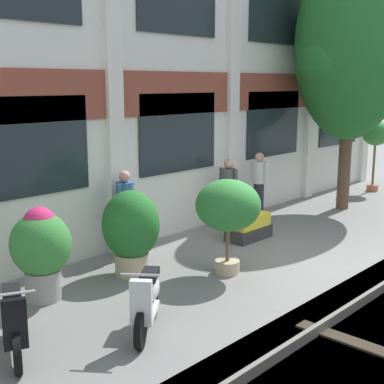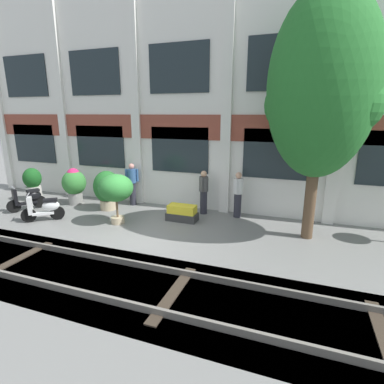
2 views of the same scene
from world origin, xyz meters
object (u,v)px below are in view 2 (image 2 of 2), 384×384
Objects in this scene: scooter_second_parked at (28,199)px; potted_plant_stone_basin at (33,183)px; scooter_near_curb at (45,209)px; resident_near_plants at (238,193)px; potted_plant_ribbed_drum at (107,188)px; resident_watching_tracks at (132,183)px; potted_plant_glazed_jar at (74,184)px; potted_plant_terracotta_small at (116,189)px; potted_plant_square_trough at (182,213)px; resident_by_doorway at (204,191)px; broadleaf_tree at (322,89)px.

potted_plant_stone_basin is at bearing -114.53° from scooter_second_parked.
resident_near_plants reaches higher than scooter_near_curb.
potted_plant_ribbed_drum is 1.09× the size of potted_plant_stone_basin.
potted_plant_ribbed_drum is 0.89× the size of resident_watching_tracks.
potted_plant_glazed_jar is 6.57m from resident_near_plants.
potted_plant_ribbed_drum is at bearing 135.66° from potted_plant_terracotta_small.
resident_near_plants is (4.87, 0.82, 0.04)m from potted_plant_ribbed_drum.
potted_plant_ribbed_drum is 3.06m from scooter_second_parked.
scooter_second_parked is at bearing -50.55° from potted_plant_stone_basin.
potted_plant_terracotta_small is 4.18m from resident_near_plants.
potted_plant_square_trough is at bearing 46.89° from resident_watching_tracks.
scooter_second_parked is at bearing -62.78° from scooter_near_curb.
potted_plant_terracotta_small reaches higher than potted_plant_ribbed_drum.
potted_plant_stone_basin is 0.86× the size of resident_by_doorway.
potted_plant_terracotta_small is 1.47× the size of scooter_near_curb.
potted_plant_terracotta_small is at bearing -145.94° from resident_near_plants.
broadleaf_tree reaches higher than resident_watching_tracks.
scooter_second_parked is 7.94m from resident_near_plants.
potted_plant_ribbed_drum reaches higher than scooter_second_parked.
broadleaf_tree is 6.77m from potted_plant_terracotta_small.
broadleaf_tree is 4.59× the size of potted_plant_glazed_jar.
resident_watching_tracks is at bearing 106.87° from potted_plant_terracotta_small.
potted_plant_square_trough is 0.83× the size of scooter_second_parked.
potted_plant_glazed_jar is at bearing 174.77° from potted_plant_ribbed_drum.
scooter_near_curb is at bearing -78.52° from potted_plant_glazed_jar.
broadleaf_tree is 4.16× the size of resident_near_plants.
potted_plant_terracotta_small is 1.58× the size of potted_plant_square_trough.
potted_plant_terracotta_small reaches higher than potted_plant_glazed_jar.
potted_plant_terracotta_small reaches higher than scooter_second_parked.
broadleaf_tree is 4.23× the size of resident_by_doorway.
potted_plant_terracotta_small is 5.12m from potted_plant_stone_basin.
scooter_near_curb is at bearing -165.67° from potted_plant_terracotta_small.
resident_near_plants is (1.72, 1.00, 0.61)m from potted_plant_square_trough.
resident_near_plants is at bearing 3.00° from resident_by_doorway.
potted_plant_square_trough is 0.66× the size of resident_by_doorway.
resident_by_doorway reaches higher than scooter_second_parked.
potted_plant_square_trough is 0.71× the size of potted_plant_ribbed_drum.
resident_watching_tracks reaches higher than potted_plant_terracotta_small.
potted_plant_square_trough is 4.87m from potted_plant_glazed_jar.
broadleaf_tree reaches higher than resident_by_doorway.
broadleaf_tree is 4.03× the size of potted_plant_terracotta_small.
resident_by_doorway is at bearing 6.72° from potted_plant_glazed_jar.
broadleaf_tree is 5.31× the size of scooter_second_parked.
potted_plant_ribbed_drum is 0.92× the size of resident_near_plants.
potted_plant_terracotta_small is at bearing -152.95° from potted_plant_square_trough.
potted_plant_square_trough is 1.23m from resident_by_doorway.
resident_watching_tracks reaches higher than potted_plant_square_trough.
potted_plant_terracotta_small is 1.22× the size of potted_plant_stone_basin.
potted_plant_terracotta_small is at bearing -4.08° from resident_watching_tracks.
broadleaf_tree is at bearing 8.63° from potted_plant_terracotta_small.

